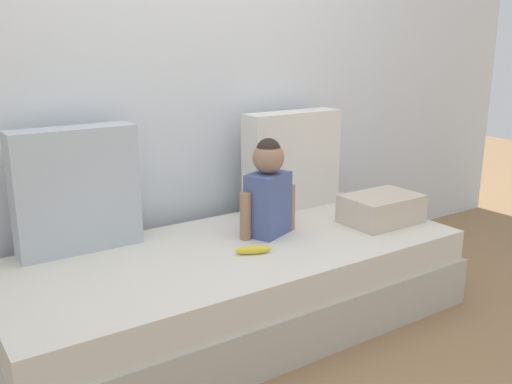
# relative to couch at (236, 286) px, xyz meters

# --- Properties ---
(ground_plane) EXTENTS (12.00, 12.00, 0.00)m
(ground_plane) POSITION_rel_couch_xyz_m (0.00, 0.00, -0.20)
(ground_plane) COLOR #93704C
(back_wall) EXTENTS (5.44, 0.10, 2.34)m
(back_wall) POSITION_rel_couch_xyz_m (0.00, 0.61, 0.97)
(back_wall) COLOR silver
(back_wall) RESTS_ON ground
(couch) EXTENTS (2.24, 0.95, 0.40)m
(couch) POSITION_rel_couch_xyz_m (0.00, 0.00, 0.00)
(couch) COLOR beige
(couch) RESTS_ON ground
(throw_pillow_left) EXTENTS (0.56, 0.16, 0.57)m
(throw_pillow_left) POSITION_rel_couch_xyz_m (-0.62, 0.38, 0.49)
(throw_pillow_left) COLOR #B2BCC6
(throw_pillow_left) RESTS_ON couch
(throw_pillow_right) EXTENTS (0.59, 0.16, 0.56)m
(throw_pillow_right) POSITION_rel_couch_xyz_m (0.62, 0.38, 0.48)
(throw_pillow_right) COLOR silver
(throw_pillow_right) RESTS_ON couch
(toddler) EXTENTS (0.32, 0.22, 0.49)m
(toddler) POSITION_rel_couch_xyz_m (0.23, 0.06, 0.44)
(toddler) COLOR #4C5B93
(toddler) RESTS_ON couch
(banana) EXTENTS (0.17, 0.11, 0.04)m
(banana) POSITION_rel_couch_xyz_m (0.02, -0.12, 0.22)
(banana) COLOR yellow
(banana) RESTS_ON couch
(folded_blanket) EXTENTS (0.40, 0.28, 0.15)m
(folded_blanket) POSITION_rel_couch_xyz_m (0.84, -0.12, 0.28)
(folded_blanket) COLOR beige
(folded_blanket) RESTS_ON couch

